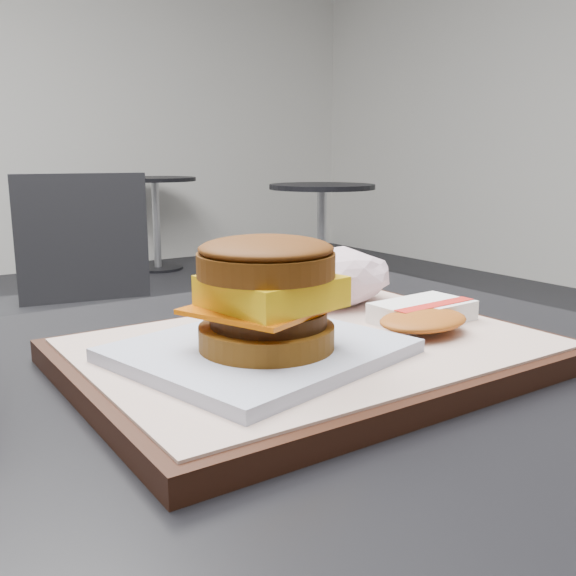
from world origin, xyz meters
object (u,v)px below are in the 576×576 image
at_px(crumpled_wrapper, 333,276).
at_px(neighbor_chair, 47,296).
at_px(hash_brown, 423,315).
at_px(breakfast_sandwich, 265,308).
at_px(serving_tray, 313,353).

bearing_deg(crumpled_wrapper, neighbor_chair, 87.35).
height_order(hash_brown, crumpled_wrapper, crumpled_wrapper).
distance_m(breakfast_sandwich, hash_brown, 0.17).
bearing_deg(crumpled_wrapper, serving_tray, -134.59).
relative_size(hash_brown, crumpled_wrapper, 0.95).
distance_m(serving_tray, neighbor_chair, 1.63).
xyz_separation_m(breakfast_sandwich, neighbor_chair, (0.22, 1.62, -0.32)).
distance_m(breakfast_sandwich, crumpled_wrapper, 0.19).
bearing_deg(hash_brown, serving_tray, 170.11).
xyz_separation_m(hash_brown, neighbor_chair, (0.06, 1.62, -0.29)).
height_order(serving_tray, neighbor_chair, neighbor_chair).
relative_size(crumpled_wrapper, neighbor_chair, 0.15).
bearing_deg(crumpled_wrapper, hash_brown, -84.46).
xyz_separation_m(hash_brown, crumpled_wrapper, (-0.01, 0.11, 0.02)).
height_order(breakfast_sandwich, crumpled_wrapper, breakfast_sandwich).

